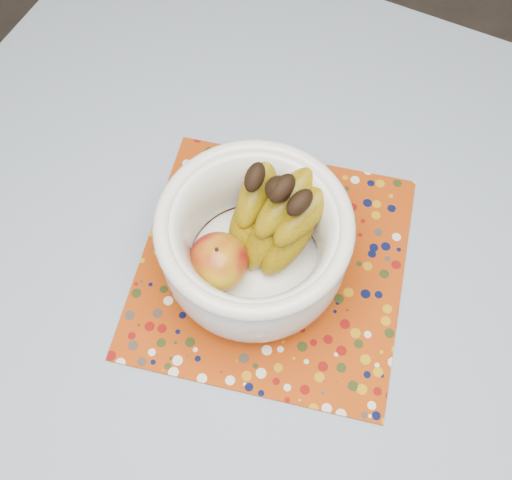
% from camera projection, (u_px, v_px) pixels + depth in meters
% --- Properties ---
extents(table, '(1.20, 1.20, 0.75)m').
position_uv_depth(table, '(284.00, 376.00, 0.84)').
color(table, brown).
rests_on(table, ground).
extents(tablecloth, '(1.32, 1.32, 0.01)m').
position_uv_depth(tablecloth, '(286.00, 361.00, 0.77)').
color(tablecloth, slate).
rests_on(tablecloth, table).
extents(placemat, '(0.43, 0.43, 0.00)m').
position_uv_depth(placemat, '(272.00, 265.00, 0.82)').
color(placemat, '#973208').
rests_on(placemat, tablecloth).
extents(fruit_bowl, '(0.24, 0.24, 0.18)m').
position_uv_depth(fruit_bowl, '(260.00, 238.00, 0.75)').
color(fruit_bowl, white).
rests_on(fruit_bowl, placemat).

